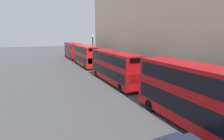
# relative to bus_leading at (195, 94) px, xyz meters

# --- Properties ---
(bus_leading) EXTENTS (2.59, 10.05, 4.49)m
(bus_leading) POSITION_rel_bus_leading_xyz_m (0.00, 0.00, 0.00)
(bus_leading) COLOR #A80F14
(bus_leading) RESTS_ON ground
(bus_second_in_queue) EXTENTS (2.59, 11.45, 4.22)m
(bus_second_in_queue) POSITION_rel_bus_leading_xyz_m (-0.00, 13.05, -0.14)
(bus_second_in_queue) COLOR #A80F14
(bus_second_in_queue) RESTS_ON ground
(bus_third_in_queue) EXTENTS (2.59, 10.73, 4.22)m
(bus_third_in_queue) POSITION_rel_bus_leading_xyz_m (-0.00, 27.15, -0.14)
(bus_third_in_queue) COLOR red
(bus_third_in_queue) RESTS_ON ground
(bus_trailing) EXTENTS (2.59, 10.36, 4.25)m
(bus_trailing) POSITION_rel_bus_leading_xyz_m (0.00, 39.60, -0.13)
(bus_trailing) COLOR red
(bus_trailing) RESTS_ON ground
(street_lamp) EXTENTS (0.44, 0.44, 6.30)m
(street_lamp) POSITION_rel_bus_leading_xyz_m (1.67, 27.12, 1.44)
(street_lamp) COLOR black
(street_lamp) RESTS_ON ground
(pedestrian) EXTENTS (0.36, 0.36, 1.75)m
(pedestrian) POSITION_rel_bus_leading_xyz_m (2.52, 15.64, -1.66)
(pedestrian) COLOR maroon
(pedestrian) RESTS_ON ground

